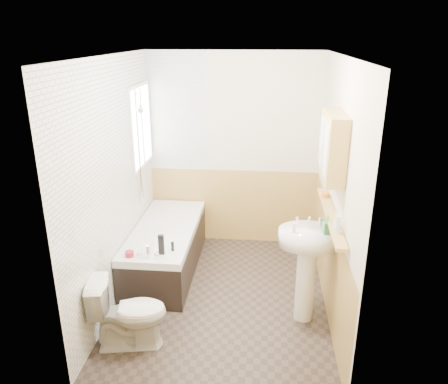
% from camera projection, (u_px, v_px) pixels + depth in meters
% --- Properties ---
extents(floor, '(2.80, 2.80, 0.00)m').
position_uv_depth(floor, '(223.00, 296.00, 4.75)').
color(floor, '#2F2621').
rests_on(floor, ground).
extents(ceiling, '(2.80, 2.80, 0.00)m').
position_uv_depth(ceiling, '(222.00, 56.00, 3.88)').
color(ceiling, white).
rests_on(ceiling, ground).
extents(wall_back, '(2.20, 0.02, 2.50)m').
position_uv_depth(wall_back, '(233.00, 151.00, 5.63)').
color(wall_back, beige).
rests_on(wall_back, ground).
extents(wall_front, '(2.20, 0.02, 2.50)m').
position_uv_depth(wall_front, '(202.00, 256.00, 3.00)').
color(wall_front, beige).
rests_on(wall_front, ground).
extents(wall_left, '(0.02, 2.80, 2.50)m').
position_uv_depth(wall_left, '(114.00, 184.00, 4.42)').
color(wall_left, beige).
rests_on(wall_left, ground).
extents(wall_right, '(0.02, 2.80, 2.50)m').
position_uv_depth(wall_right, '(337.00, 191.00, 4.22)').
color(wall_right, beige).
rests_on(wall_right, ground).
extents(wainscot_right, '(0.01, 2.80, 1.00)m').
position_uv_depth(wainscot_right, '(328.00, 260.00, 4.48)').
color(wainscot_right, tan).
rests_on(wainscot_right, wall_right).
extents(wainscot_front, '(2.20, 0.01, 1.00)m').
position_uv_depth(wainscot_front, '(204.00, 343.00, 3.28)').
color(wainscot_front, tan).
rests_on(wainscot_front, wall_front).
extents(wainscot_back, '(2.20, 0.01, 1.00)m').
position_uv_depth(wainscot_back, '(233.00, 206.00, 5.87)').
color(wainscot_back, tan).
rests_on(wainscot_back, wall_back).
extents(tile_cladding_left, '(0.01, 2.80, 2.50)m').
position_uv_depth(tile_cladding_left, '(116.00, 184.00, 4.41)').
color(tile_cladding_left, white).
rests_on(tile_cladding_left, wall_left).
extents(tile_return_back, '(0.75, 0.01, 1.50)m').
position_uv_depth(tile_return_back, '(176.00, 112.00, 5.50)').
color(tile_return_back, white).
rests_on(tile_return_back, wall_back).
extents(window, '(0.03, 0.79, 0.99)m').
position_uv_depth(window, '(141.00, 126.00, 5.16)').
color(window, white).
rests_on(window, wall_left).
extents(bathtub, '(0.70, 1.70, 0.70)m').
position_uv_depth(bathtub, '(166.00, 247.00, 5.19)').
color(bathtub, black).
rests_on(bathtub, floor).
extents(shower_riser, '(0.11, 0.09, 1.32)m').
position_uv_depth(shower_riser, '(139.00, 138.00, 4.99)').
color(shower_riser, silver).
rests_on(shower_riser, wall_left).
extents(toilet, '(0.74, 0.49, 0.67)m').
position_uv_depth(toilet, '(129.00, 313.00, 3.91)').
color(toilet, white).
rests_on(toilet, floor).
extents(sink, '(0.56, 0.46, 1.08)m').
position_uv_depth(sink, '(307.00, 256.00, 4.16)').
color(sink, white).
rests_on(sink, floor).
extents(pine_shelf, '(0.10, 1.42, 0.03)m').
position_uv_depth(pine_shelf, '(331.00, 215.00, 4.10)').
color(pine_shelf, tan).
rests_on(pine_shelf, wall_right).
extents(medicine_cabinet, '(0.17, 0.67, 0.60)m').
position_uv_depth(medicine_cabinet, '(333.00, 146.00, 3.92)').
color(medicine_cabinet, tan).
rests_on(medicine_cabinet, wall_right).
extents(foam_can, '(0.06, 0.06, 0.16)m').
position_uv_depth(foam_can, '(338.00, 225.00, 3.67)').
color(foam_can, silver).
rests_on(foam_can, pine_shelf).
extents(green_bottle, '(0.05, 0.05, 0.21)m').
position_uv_depth(green_bottle, '(336.00, 216.00, 3.78)').
color(green_bottle, silver).
rests_on(green_bottle, pine_shelf).
extents(black_jar, '(0.09, 0.09, 0.05)m').
position_uv_depth(black_jar, '(325.00, 195.00, 4.49)').
color(black_jar, orange).
rests_on(black_jar, pine_shelf).
extents(soap_bottle, '(0.12, 0.18, 0.08)m').
position_uv_depth(soap_bottle, '(327.00, 229.00, 3.98)').
color(soap_bottle, '#388447').
rests_on(soap_bottle, sink).
extents(clear_bottle, '(0.04, 0.04, 0.09)m').
position_uv_depth(clear_bottle, '(294.00, 228.00, 4.00)').
color(clear_bottle, silver).
rests_on(clear_bottle, sink).
extents(blue_gel, '(0.06, 0.04, 0.22)m').
position_uv_depth(blue_gel, '(161.00, 245.00, 4.44)').
color(blue_gel, black).
rests_on(blue_gel, bathtub).
extents(cream_jar, '(0.11, 0.11, 0.06)m').
position_uv_depth(cream_jar, '(129.00, 254.00, 4.42)').
color(cream_jar, maroon).
rests_on(cream_jar, bathtub).
extents(orange_bottle, '(0.04, 0.04, 0.10)m').
position_uv_depth(orange_bottle, '(173.00, 246.00, 4.53)').
color(orange_bottle, black).
rests_on(orange_bottle, bathtub).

